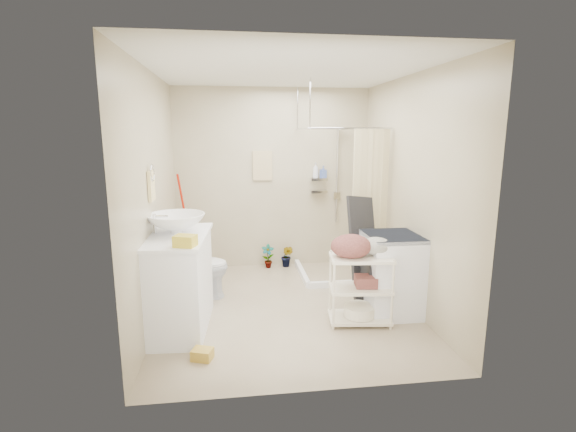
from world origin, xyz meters
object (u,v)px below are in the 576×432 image
Objects in this scene: vanity at (177,282)px; washing_machine at (393,274)px; laundry_rack at (360,283)px; toilet at (197,267)px.

vanity is 2.30m from washing_machine.
vanity is 1.87m from laundry_rack.
vanity is at bearing -177.09° from laundry_rack.
washing_machine is (2.30, 0.08, -0.04)m from vanity.
vanity is at bearing 176.40° from toilet.
washing_machine reaches higher than laundry_rack.
toilet is 2.30m from washing_machine.
toilet is at bearing 85.23° from vanity.
washing_machine is at bearing -103.70° from toilet.
toilet is 1.99m from laundry_rack.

